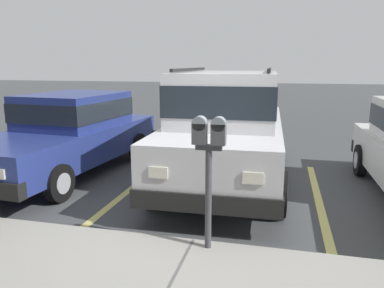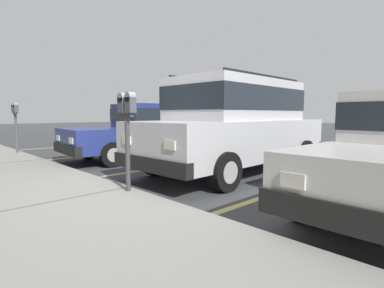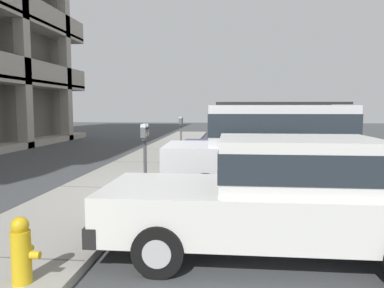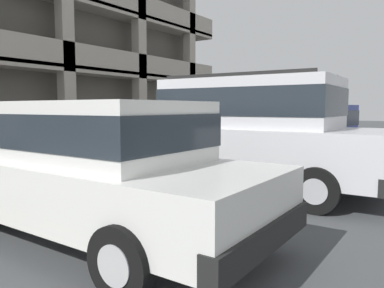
{
  "view_description": "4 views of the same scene",
  "coord_description": "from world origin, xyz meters",
  "px_view_note": "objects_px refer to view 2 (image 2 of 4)",
  "views": [
    {
      "loc": [
        -0.92,
        4.09,
        2.1
      ],
      "look_at": [
        0.17,
        -0.41,
        1.11
      ],
      "focal_mm": 35.0,
      "sensor_mm": 36.0,
      "label": 1
    },
    {
      "loc": [
        -4.02,
        2.68,
        1.26
      ],
      "look_at": [
        0.02,
        -1.17,
        0.7
      ],
      "focal_mm": 28.0,
      "sensor_mm": 36.0,
      "label": 2
    },
    {
      "loc": [
        -8.11,
        -1.46,
        1.92
      ],
      "look_at": [
        -0.19,
        -0.68,
        1.15
      ],
      "focal_mm": 35.0,
      "sensor_mm": 36.0,
      "label": 3
    },
    {
      "loc": [
        -6.04,
        -5.4,
        1.47
      ],
      "look_at": [
        0.21,
        -1.1,
        0.74
      ],
      "focal_mm": 35.0,
      "sensor_mm": 36.0,
      "label": 4
    }
  ],
  "objects_px": {
    "dark_hatchback": "(148,129)",
    "silver_suv": "(236,122)",
    "parking_meter_near": "(127,118)",
    "parking_meter_far": "(15,115)"
  },
  "relations": [
    {
      "from": "silver_suv",
      "to": "parking_meter_near",
      "type": "distance_m",
      "value": 2.82
    },
    {
      "from": "dark_hatchback",
      "to": "parking_meter_far",
      "type": "relative_size",
      "value": 3.12
    },
    {
      "from": "silver_suv",
      "to": "parking_meter_far",
      "type": "xyz_separation_m",
      "value": [
        5.98,
        2.82,
        0.13
      ]
    },
    {
      "from": "silver_suv",
      "to": "parking_meter_far",
      "type": "distance_m",
      "value": 6.61
    },
    {
      "from": "silver_suv",
      "to": "dark_hatchback",
      "type": "xyz_separation_m",
      "value": [
        3.08,
        0.12,
        -0.27
      ]
    },
    {
      "from": "dark_hatchback",
      "to": "parking_meter_near",
      "type": "bearing_deg",
      "value": 145.37
    },
    {
      "from": "silver_suv",
      "to": "parking_meter_far",
      "type": "bearing_deg",
      "value": 23.54
    },
    {
      "from": "dark_hatchback",
      "to": "parking_meter_far",
      "type": "xyz_separation_m",
      "value": [
        2.9,
        2.69,
        0.4
      ]
    },
    {
      "from": "dark_hatchback",
      "to": "silver_suv",
      "type": "bearing_deg",
      "value": -173.05
    },
    {
      "from": "silver_suv",
      "to": "dark_hatchback",
      "type": "relative_size",
      "value": 1.05
    }
  ]
}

